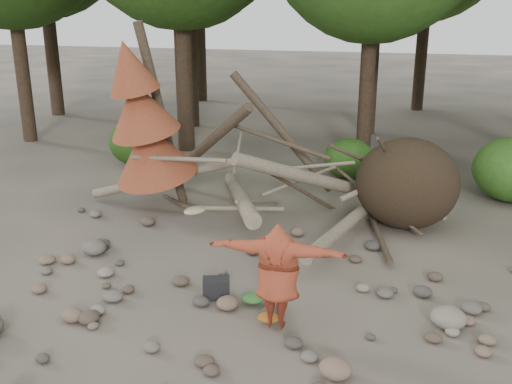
% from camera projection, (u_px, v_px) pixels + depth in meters
% --- Properties ---
extents(ground, '(120.00, 120.00, 0.00)m').
position_uv_depth(ground, '(221.00, 299.00, 9.37)').
color(ground, '#514C44').
rests_on(ground, ground).
extents(deadfall_pile, '(8.55, 5.24, 3.30)m').
position_uv_depth(deadfall_pile, '(379.00, 184.00, 12.32)').
color(deadfall_pile, '#332619').
rests_on(deadfall_pile, ground).
extents(dead_conifer, '(2.06, 2.16, 4.35)m').
position_uv_depth(dead_conifer, '(145.00, 124.00, 12.71)').
color(dead_conifer, '#4C3F30').
rests_on(dead_conifer, ground).
extents(bush_left, '(1.80, 1.80, 1.44)m').
position_uv_depth(bush_left, '(139.00, 142.00, 17.30)').
color(bush_left, '#244913').
rests_on(bush_left, ground).
extents(bush_mid, '(1.40, 1.40, 1.12)m').
position_uv_depth(bush_mid, '(349.00, 158.00, 16.02)').
color(bush_mid, '#2F5D1B').
rests_on(bush_mid, ground).
extents(frisbee_thrower, '(2.23, 0.99, 1.90)m').
position_uv_depth(frisbee_thrower, '(277.00, 276.00, 8.17)').
color(frisbee_thrower, '#983822').
rests_on(frisbee_thrower, ground).
extents(backpack, '(0.51, 0.43, 0.29)m').
position_uv_depth(backpack, '(216.00, 290.00, 9.34)').
color(backpack, black).
rests_on(backpack, ground).
extents(cloth_green, '(0.38, 0.32, 0.14)m').
position_uv_depth(cloth_green, '(253.00, 301.00, 9.15)').
color(cloth_green, '#346C2B').
rests_on(cloth_green, ground).
extents(cloth_orange, '(0.34, 0.28, 0.12)m').
position_uv_depth(cloth_orange, '(268.00, 321.00, 8.59)').
color(cloth_orange, '#A4591C').
rests_on(cloth_orange, ground).
extents(boulder_front_right, '(0.43, 0.39, 0.26)m').
position_uv_depth(boulder_front_right, '(335.00, 369.00, 7.32)').
color(boulder_front_right, '#856653').
rests_on(boulder_front_right, ground).
extents(boulder_mid_right, '(0.53, 0.48, 0.32)m').
position_uv_depth(boulder_mid_right, '(448.00, 318.00, 8.48)').
color(boulder_mid_right, gray).
rests_on(boulder_mid_right, ground).
extents(boulder_mid_left, '(0.48, 0.43, 0.29)m').
position_uv_depth(boulder_mid_left, '(94.00, 247.00, 11.03)').
color(boulder_mid_left, '#655E55').
rests_on(boulder_mid_left, ground).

